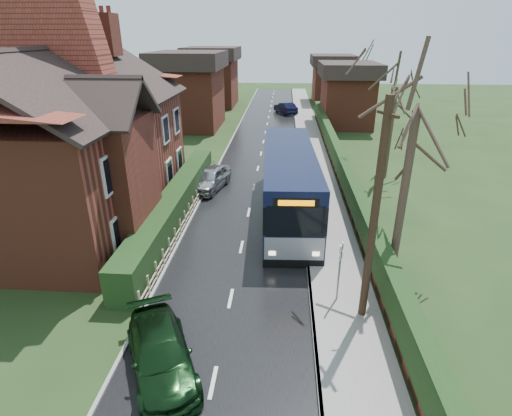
# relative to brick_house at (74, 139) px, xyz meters

# --- Properties ---
(ground) EXTENTS (140.00, 140.00, 0.00)m
(ground) POSITION_rel_brick_house_xyz_m (8.73, -4.78, -4.38)
(ground) COLOR #29401B
(ground) RESTS_ON ground
(road) EXTENTS (6.00, 100.00, 0.02)m
(road) POSITION_rel_brick_house_xyz_m (8.73, 5.22, -4.37)
(road) COLOR black
(road) RESTS_ON ground
(pavement) EXTENTS (2.50, 100.00, 0.14)m
(pavement) POSITION_rel_brick_house_xyz_m (12.98, 5.22, -4.31)
(pavement) COLOR slate
(pavement) RESTS_ON ground
(kerb_right) EXTENTS (0.12, 100.00, 0.14)m
(kerb_right) POSITION_rel_brick_house_xyz_m (11.78, 5.22, -4.31)
(kerb_right) COLOR gray
(kerb_right) RESTS_ON ground
(kerb_left) EXTENTS (0.12, 100.00, 0.10)m
(kerb_left) POSITION_rel_brick_house_xyz_m (5.68, 5.22, -4.33)
(kerb_left) COLOR gray
(kerb_left) RESTS_ON ground
(front_hedge) EXTENTS (1.20, 16.00, 1.60)m
(front_hedge) POSITION_rel_brick_house_xyz_m (4.83, 0.22, -3.58)
(front_hedge) COLOR black
(front_hedge) RESTS_ON ground
(picket_fence) EXTENTS (0.10, 16.00, 0.90)m
(picket_fence) POSITION_rel_brick_house_xyz_m (5.58, 0.22, -3.93)
(picket_fence) COLOR tan
(picket_fence) RESTS_ON ground
(right_wall_hedge) EXTENTS (0.60, 50.00, 1.80)m
(right_wall_hedge) POSITION_rel_brick_house_xyz_m (14.53, 5.22, -3.36)
(right_wall_hedge) COLOR brown
(right_wall_hedge) RESTS_ON ground
(brick_house) EXTENTS (9.30, 14.60, 10.30)m
(brick_house) POSITION_rel_brick_house_xyz_m (0.00, 0.00, 0.00)
(brick_house) COLOR brown
(brick_house) RESTS_ON ground
(bus) EXTENTS (3.11, 11.76, 3.55)m
(bus) POSITION_rel_brick_house_xyz_m (10.94, 1.33, -2.62)
(bus) COLOR black
(bus) RESTS_ON ground
(car_silver) EXTENTS (2.61, 4.47, 1.43)m
(car_silver) POSITION_rel_brick_house_xyz_m (5.93, 4.80, -3.66)
(car_silver) COLOR #ACADB1
(car_silver) RESTS_ON ground
(car_green) EXTENTS (3.38, 4.55, 1.23)m
(car_green) POSITION_rel_brick_house_xyz_m (7.13, -10.38, -3.76)
(car_green) COLOR black
(car_green) RESTS_ON ground
(car_distant) EXTENTS (3.13, 4.46, 1.40)m
(car_distant) POSITION_rel_brick_house_xyz_m (10.73, 31.64, -3.68)
(car_distant) COLOR black
(car_distant) RESTS_ON ground
(bus_stop_sign) EXTENTS (0.19, 0.37, 2.52)m
(bus_stop_sign) POSITION_rel_brick_house_xyz_m (12.73, -6.69, -2.72)
(bus_stop_sign) COLOR slate
(bus_stop_sign) RESTS_ON ground
(telegraph_pole) EXTENTS (0.45, 0.96, 7.72)m
(telegraph_pole) POSITION_rel_brick_house_xyz_m (13.53, -7.48, -0.47)
(telegraph_pole) COLOR black
(telegraph_pole) RESTS_ON ground
(tree_right_near) EXTENTS (4.50, 4.50, 9.72)m
(tree_right_near) POSITION_rel_brick_house_xyz_m (15.25, -4.59, 2.88)
(tree_right_near) COLOR #3D2D24
(tree_right_near) RESTS_ON ground
(tree_right_far) EXTENTS (4.53, 4.53, 8.75)m
(tree_right_far) POSITION_rel_brick_house_xyz_m (17.73, 8.01, 2.16)
(tree_right_far) COLOR #372D21
(tree_right_far) RESTS_ON ground
(tree_house_side) EXTENTS (4.45, 4.45, 10.12)m
(tree_house_side) POSITION_rel_brick_house_xyz_m (-4.41, 9.74, 3.19)
(tree_house_side) COLOR #362C20
(tree_house_side) RESTS_ON ground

